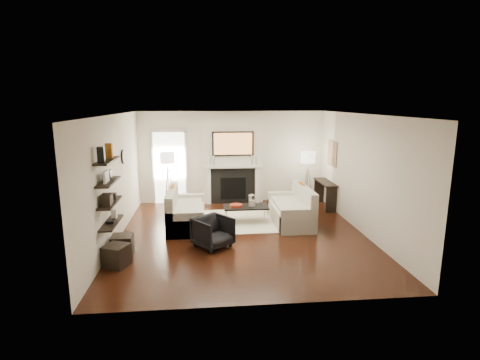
{
  "coord_description": "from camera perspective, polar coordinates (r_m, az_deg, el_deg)",
  "views": [
    {
      "loc": [
        -0.83,
        -8.01,
        2.96
      ],
      "look_at": [
        0.0,
        0.6,
        1.15
      ],
      "focal_mm": 28.0,
      "sensor_mm": 36.0,
      "label": 1
    }
  ],
  "objects": [
    {
      "name": "loveseat_right_base",
      "position": [
        9.42,
        7.67,
        -5.26
      ],
      "size": [
        0.85,
        1.8,
        0.42
      ],
      "primitive_type": "cube",
      "color": "beige",
      "rests_on": "floor"
    },
    {
      "name": "firebox",
      "position": [
        11.07,
        -1.06,
        -1.29
      ],
      "size": [
        0.75,
        0.02,
        0.65
      ],
      "primitive_type": "cube",
      "color": "black",
      "rests_on": "floor"
    },
    {
      "name": "tv_screen",
      "position": [
        10.79,
        -1.07,
        5.54
      ],
      "size": [
        1.1,
        0.0,
        0.62
      ],
      "primitive_type": "cube",
      "color": "#BF723F",
      "rests_on": "tv_body"
    },
    {
      "name": "clock_rim",
      "position": [
        9.2,
        -17.4,
        3.4
      ],
      "size": [
        0.04,
        0.34,
        0.34
      ],
      "primitive_type": "cylinder",
      "rotation": [
        0.0,
        1.57,
        0.0
      ],
      "color": "black",
      "rests_on": "wall_left"
    },
    {
      "name": "hurricane_candle",
      "position": [
        9.32,
        1.84,
        -3.53
      ],
      "size": [
        0.11,
        0.11,
        0.17
      ],
      "primitive_type": "cylinder",
      "color": "white",
      "rests_on": "coffee_table"
    },
    {
      "name": "ottoman_near",
      "position": [
        7.82,
        -17.48,
        -9.44
      ],
      "size": [
        0.42,
        0.42,
        0.4
      ],
      "primitive_type": "cube",
      "rotation": [
        0.0,
        0.0,
        0.04
      ],
      "color": "black",
      "rests_on": "floor"
    },
    {
      "name": "lamp_left_leg_b",
      "position": [
        10.79,
        -11.09,
        -1.04
      ],
      "size": [
        0.14,
        0.22,
        1.23
      ],
      "primitive_type": "cylinder",
      "rotation": [
        0.18,
        0.0,
        0.52
      ],
      "color": "silver",
      "rests_on": "floor"
    },
    {
      "name": "coffee_leg_sw",
      "position": [
        9.55,
        -2.23,
        -5.05
      ],
      "size": [
        0.02,
        0.02,
        0.38
      ],
      "primitive_type": "cylinder",
      "color": "silver",
      "rests_on": "floor"
    },
    {
      "name": "hallway_panel",
      "position": [
        11.2,
        -10.65,
        1.8
      ],
      "size": [
        0.9,
        0.02,
        2.1
      ],
      "primitive_type": "cube",
      "color": "white",
      "rests_on": "floor"
    },
    {
      "name": "lamp_left_shade",
      "position": [
        10.54,
        -11.02,
        3.36
      ],
      "size": [
        0.4,
        0.4,
        0.3
      ],
      "primitive_type": "cylinder",
      "color": "white",
      "rests_on": "lamp_left_post"
    },
    {
      "name": "shelf_lower",
      "position": [
        7.47,
        -19.2,
        -3.28
      ],
      "size": [
        0.25,
        1.0,
        0.04
      ],
      "primitive_type": "cube",
      "color": "black",
      "rests_on": "wall_left"
    },
    {
      "name": "decor_box_small",
      "position": [
        7.64,
        -18.9,
        -2.33
      ],
      "size": [
        0.15,
        0.12,
        0.12
      ],
      "primitive_type": "cube",
      "color": "black",
      "rests_on": "shelf_lower"
    },
    {
      "name": "coffee_leg_se",
      "position": [
        9.66,
        3.73,
        -4.87
      ],
      "size": [
        0.02,
        0.02,
        0.38
      ],
      "primitive_type": "cylinder",
      "color": "silver",
      "rests_on": "floor"
    },
    {
      "name": "console_top",
      "position": [
        10.85,
        12.89,
        -0.35
      ],
      "size": [
        0.35,
        1.2,
        0.04
      ],
      "primitive_type": "cube",
      "color": "black",
      "rests_on": "floor"
    },
    {
      "name": "lamp_left_post",
      "position": [
        10.69,
        -10.84,
        -1.15
      ],
      "size": [
        0.02,
        0.02,
        1.2
      ],
      "primitive_type": "cylinder",
      "color": "silver",
      "rests_on": "floor"
    },
    {
      "name": "lamp_left_leg_a",
      "position": [
        10.68,
        -10.26,
        -1.14
      ],
      "size": [
        0.25,
        0.02,
        1.23
      ],
      "primitive_type": "cylinder",
      "rotation": [
        0.18,
        0.0,
        4.71
      ],
      "color": "silver",
      "rests_on": "floor"
    },
    {
      "name": "pillow_left_orange",
      "position": [
        9.36,
        -10.2,
        -2.17
      ],
      "size": [
        0.1,
        0.42,
        0.42
      ],
      "primitive_type": "cube",
      "color": "#925212",
      "rests_on": "loveseat_left_cushion"
    },
    {
      "name": "lamp_right_leg_a",
      "position": [
        10.79,
        10.72,
        -1.03
      ],
      "size": [
        0.25,
        0.02,
        1.23
      ],
      "primitive_type": "cylinder",
      "rotation": [
        0.18,
        0.0,
        4.71
      ],
      "color": "silver",
      "rests_on": "floor"
    },
    {
      "name": "lamp_left_leg_c",
      "position": [
        10.61,
        -11.19,
        -1.27
      ],
      "size": [
        0.14,
        0.22,
        1.23
      ],
      "primitive_type": "cylinder",
      "rotation": [
        0.18,
        0.0,
        2.62
      ],
      "color": "silver",
      "rests_on": "floor"
    },
    {
      "name": "candlestick_l_short",
      "position": [
        10.85,
        -4.65,
        2.84
      ],
      "size": [
        0.04,
        0.04,
        0.24
      ],
      "primitive_type": "cylinder",
      "color": "silver",
      "rests_on": "mantel_shelf"
    },
    {
      "name": "pillow_left_charcoal",
      "position": [
        8.78,
        -10.51,
        -3.17
      ],
      "size": [
        0.1,
        0.4,
        0.4
      ],
      "primitive_type": "cube",
      "color": "black",
      "rests_on": "loveseat_left_cushion"
    },
    {
      "name": "tv_body",
      "position": [
        10.82,
        -1.08,
        5.56
      ],
      "size": [
        1.2,
        0.06,
        0.7
      ],
      "primitive_type": "cube",
      "color": "black",
      "rests_on": "chimney_breast"
    },
    {
      "name": "candlestick_r_tall",
      "position": [
        10.93,
        1.81,
        3.1
      ],
      "size": [
        0.04,
        0.04,
        0.3
      ],
      "primitive_type": "cylinder",
      "color": "silver",
      "rests_on": "mantel_shelf"
    },
    {
      "name": "hurricane_glass",
      "position": [
        9.3,
        1.84,
        -3.15
      ],
      "size": [
        0.17,
        0.17,
        0.29
      ],
      "primitive_type": "cylinder",
      "color": "white",
      "rests_on": "coffee_table"
    },
    {
      "name": "clock_face",
      "position": [
        9.19,
        -17.25,
        3.41
      ],
      "size": [
        0.01,
        0.29,
        0.29
      ],
      "primitive_type": "cylinder",
      "rotation": [
        0.0,
        1.57,
        0.0
      ],
      "color": "white",
      "rests_on": "clock_rim"
    },
    {
      "name": "candlestick_l_tall",
      "position": [
        10.84,
        -3.97,
        3.01
      ],
      "size": [
        0.04,
        0.04,
        0.3
      ],
      "primitive_type": "cylinder",
      "color": "silver",
      "rests_on": "mantel_shelf"
    },
    {
      "name": "decor_magfile_a",
      "position": [
        6.96,
        -20.4,
        3.62
      ],
      "size": [
        0.12,
        0.1,
        0.28
      ],
      "primitive_type": "cube",
      "color": "black",
      "rests_on": "shelf_top"
    },
    {
      "name": "door_trim_l",
      "position": [
        11.24,
        -13.1,
        1.72
      ],
      "size": [
        0.06,
        0.06,
        2.16
      ],
      "primitive_type": "cube",
      "color": "white",
      "rests_on": "floor"
    },
    {
      "name": "mantel_shelf",
      "position": [
        10.89,
        -1.06,
        2.09
      ],
      "size": [
        1.7,
        0.18,
        0.07
      ],
      "primitive_type": "cube",
      "color": "white",
      "rests_on": "chimney_breast"
    },
    {
      "name": "pillow_right_orange",
      "position": [
        9.65,
        9.29,
        -1.71
      ],
      "size": [
        0.1,
        0.42,
        0.42
      ],
      "primitive_type": "cube",
      "color": "#925212",
      "rests_on": "loveseat_right_cushion"
    },
    {
      "name": "fireplace_surround",
      "position": [
        11.06,
        -1.07,
        -0.93
      ],
      "size": [
        1.3,
        0.02,
        1.04
      ],
      "primitive_type": "cube",
      "color": "black",
      "rests_on": "floor"
    },
    {
      "name": "lamp_right_leg_c",
      "position": [
        10.66,
        10.01,
        -1.16
      ],
      "size": [
        0.14,
        0.22,
        1.23
      ],
      "primitive_type": "cylinder",
      "rotation": [
        0.18,
        0.0,
        2.62
      ],
      "color": "silver",
      "rests_on": "floor"
    },
    {
      "name": "armchair",
      "position": [
        7.84,
        -4.15,
        -7.7
      ],
      "size": [
        0.92,
        0.91,
        0.69
      ],
      "primitive_type": "imported",
      "rotation": [
        0.0,
        0.0,
        0.67
      ],
      "color": "black",
      "rests_on": "floor"
    },
    {
      "name": "lamp_right_leg_b",
      "position": [
        10.83,
        9.75,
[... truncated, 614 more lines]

